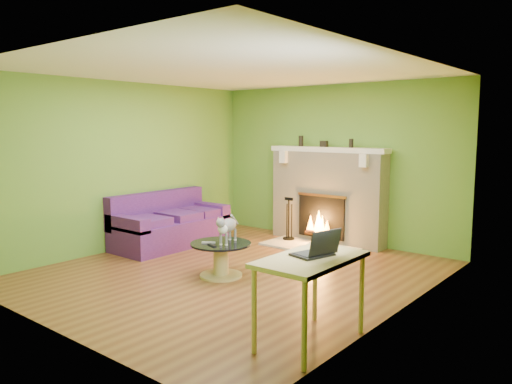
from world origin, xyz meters
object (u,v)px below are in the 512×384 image
(coffee_table, at_px, (221,257))
(desk, at_px, (311,268))
(sofa, at_px, (169,225))
(cat, at_px, (228,229))

(coffee_table, xyz_separation_m, desk, (1.97, -0.96, 0.43))
(sofa, height_order, desk, sofa)
(coffee_table, relative_size, desk, 0.74)
(sofa, relative_size, coffee_table, 2.45)
(sofa, relative_size, cat, 3.21)
(desk, relative_size, cat, 1.77)
(sofa, xyz_separation_m, cat, (1.92, -0.69, 0.29))
(cat, bearing_deg, desk, -47.84)
(coffee_table, height_order, desk, desk)
(sofa, height_order, cat, sofa)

